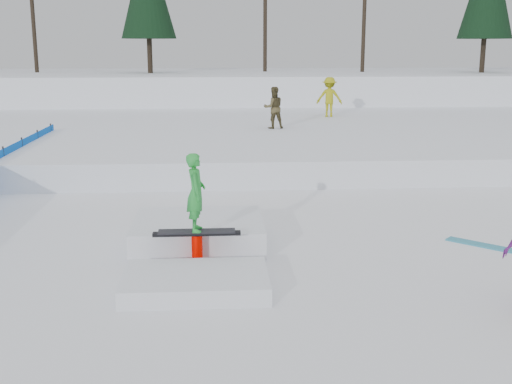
{
  "coord_description": "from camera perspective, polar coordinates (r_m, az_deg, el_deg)",
  "views": [
    {
      "loc": [
        -0.35,
        -10.54,
        3.97
      ],
      "look_at": [
        0.5,
        2.0,
        1.1
      ],
      "focal_mm": 45.0,
      "sensor_mm": 36.0,
      "label": 1
    }
  ],
  "objects": [
    {
      "name": "walker_ygreen",
      "position": [
        29.73,
        6.54,
        8.38
      ],
      "size": [
        1.27,
        0.88,
        1.8
      ],
      "primitive_type": "imported",
      "rotation": [
        0.0,
        0.0,
        2.95
      ],
      "color": "#9F9D11",
      "rests_on": "snow_midrise"
    },
    {
      "name": "loose_board_teal",
      "position": [
        13.88,
        19.34,
        -4.45
      ],
      "size": [
        1.21,
        1.17,
        0.03
      ],
      "primitive_type": "cube",
      "rotation": [
        0.0,
        0.0,
        -0.76
      ],
      "color": "teal",
      "rests_on": "ground"
    },
    {
      "name": "ground",
      "position": [
        11.27,
        -1.87,
        -7.77
      ],
      "size": [
        120.0,
        120.0,
        0.0
      ],
      "primitive_type": "plane",
      "color": "white"
    },
    {
      "name": "snow_midrise",
      "position": [
        26.79,
        -3.11,
        5.17
      ],
      "size": [
        50.0,
        18.0,
        0.8
      ],
      "primitive_type": "cube",
      "color": "white",
      "rests_on": "ground"
    },
    {
      "name": "walker_olive",
      "position": [
        25.28,
        1.57,
        7.5
      ],
      "size": [
        0.88,
        0.74,
        1.63
      ],
      "primitive_type": "imported",
      "rotation": [
        0.0,
        0.0,
        3.31
      ],
      "color": "#4A4124",
      "rests_on": "snow_midrise"
    },
    {
      "name": "jib_rail_feature",
      "position": [
        12.4,
        -5.2,
        -4.39
      ],
      "size": [
        2.6,
        4.4,
        2.11
      ],
      "color": "white",
      "rests_on": "ground"
    },
    {
      "name": "snow_berm",
      "position": [
        40.64,
        -3.42,
        8.92
      ],
      "size": [
        60.0,
        14.0,
        2.4
      ],
      "primitive_type": "cube",
      "color": "white",
      "rests_on": "ground"
    }
  ]
}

